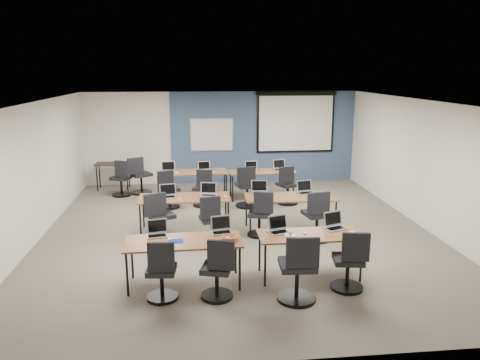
{
  "coord_description": "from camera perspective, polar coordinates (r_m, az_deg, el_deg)",
  "views": [
    {
      "loc": [
        -0.96,
        -9.24,
        3.32
      ],
      "look_at": [
        0.09,
        0.4,
        1.02
      ],
      "focal_mm": 35.0,
      "sensor_mm": 36.0,
      "label": 1
    }
  ],
  "objects": [
    {
      "name": "ceiling",
      "position": [
        9.31,
        -0.32,
        9.51
      ],
      "size": [
        8.0,
        9.0,
        0.02
      ],
      "primitive_type": "cube",
      "color": "white",
      "rests_on": "ground"
    },
    {
      "name": "task_chair_8",
      "position": [
        11.54,
        -8.71,
        -1.5
      ],
      "size": [
        0.51,
        0.49,
        0.97
      ],
      "rotation": [
        0.0,
        0.0,
        0.37
      ],
      "color": "black",
      "rests_on": "floor"
    },
    {
      "name": "laptop_2",
      "position": [
        7.7,
        4.74,
        -5.86
      ],
      "size": [
        0.34,
        0.29,
        0.26
      ],
      "rotation": [
        0.0,
        0.0,
        0.31
      ],
      "color": "#AEAEB3",
      "rests_on": "training_table_front_right"
    },
    {
      "name": "mouse_4",
      "position": [
        9.66,
        -7.4,
        -2.27
      ],
      "size": [
        0.07,
        0.1,
        0.03
      ],
      "primitive_type": "ellipsoid",
      "rotation": [
        0.0,
        0.0,
        -0.07
      ],
      "color": "white",
      "rests_on": "training_table_mid_left"
    },
    {
      "name": "task_chair_5",
      "position": [
        9.16,
        -3.48,
        -5.28
      ],
      "size": [
        0.49,
        0.49,
        0.97
      ],
      "rotation": [
        0.0,
        0.0,
        0.2
      ],
      "color": "black",
      "rests_on": "floor"
    },
    {
      "name": "mouse_5",
      "position": [
        9.74,
        -1.83,
        -2.02
      ],
      "size": [
        0.07,
        0.1,
        0.04
      ],
      "primitive_type": "ellipsoid",
      "rotation": [
        0.0,
        0.0,
        -0.04
      ],
      "color": "white",
      "rests_on": "training_table_mid_left"
    },
    {
      "name": "snack_bowl",
      "position": [
        7.33,
        -1.34,
        -7.03
      ],
      "size": [
        0.37,
        0.37,
        0.08
      ],
      "primitive_type": "imported",
      "rotation": [
        0.0,
        0.0,
        -0.22
      ],
      "color": "brown",
      "rests_on": "training_table_front_left"
    },
    {
      "name": "whiteboard",
      "position": [
        13.81,
        -3.47,
        5.51
      ],
      "size": [
        1.28,
        0.03,
        0.98
      ],
      "color": "#B9BDBF",
      "rests_on": "wall_back"
    },
    {
      "name": "wall_left",
      "position": [
        9.92,
        -23.94,
        0.72
      ],
      "size": [
        0.04,
        9.0,
        2.7
      ],
      "primitive_type": "cube",
      "color": "beige",
      "rests_on": "ground"
    },
    {
      "name": "wall_right",
      "position": [
        10.67,
        21.59,
        1.74
      ],
      "size": [
        0.04,
        9.0,
        2.7
      ],
      "primitive_type": "cube",
      "color": "beige",
      "rests_on": "ground"
    },
    {
      "name": "task_chair_2",
      "position": [
        6.95,
        7.11,
        -11.27
      ],
      "size": [
        0.58,
        0.58,
        1.05
      ],
      "rotation": [
        0.0,
        0.0,
        -0.06
      ],
      "color": "black",
      "rests_on": "floor"
    },
    {
      "name": "mouse_11",
      "position": [
        12.28,
        6.62,
        1.11
      ],
      "size": [
        0.08,
        0.1,
        0.03
      ],
      "primitive_type": "ellipsoid",
      "rotation": [
        0.0,
        0.0,
        -0.25
      ],
      "color": "white",
      "rests_on": "training_table_back_right"
    },
    {
      "name": "laptop_5",
      "position": [
        9.88,
        -3.84,
        -1.51
      ],
      "size": [
        0.34,
        0.29,
        0.26
      ],
      "rotation": [
        0.0,
        0.0,
        -0.23
      ],
      "color": "#B2B3C0",
      "rests_on": "training_table_mid_left"
    },
    {
      "name": "laptop_1",
      "position": [
        7.66,
        -2.29,
        -5.93
      ],
      "size": [
        0.33,
        0.28,
        0.25
      ],
      "rotation": [
        0.0,
        0.0,
        0.18
      ],
      "color": "silver",
      "rests_on": "training_table_front_left"
    },
    {
      "name": "task_chair_1",
      "position": [
        6.99,
        -2.71,
        -11.38
      ],
      "size": [
        0.49,
        0.48,
        0.97
      ],
      "rotation": [
        0.0,
        0.0,
        -0.27
      ],
      "color": "black",
      "rests_on": "floor"
    },
    {
      "name": "blue_mousepad",
      "position": [
        7.35,
        -7.83,
        -7.39
      ],
      "size": [
        0.24,
        0.21,
        0.01
      ],
      "primitive_type": "cube",
      "rotation": [
        0.0,
        0.0,
        0.07
      ],
      "color": "navy",
      "rests_on": "training_table_front_left"
    },
    {
      "name": "mouse_7",
      "position": [
        10.02,
        9.64,
        -1.78
      ],
      "size": [
        0.08,
        0.1,
        0.03
      ],
      "primitive_type": "ellipsoid",
      "rotation": [
        0.0,
        0.0,
        0.25
      ],
      "color": "white",
      "rests_on": "training_table_mid_right"
    },
    {
      "name": "laptop_8",
      "position": [
        12.26,
        -8.75,
        1.28
      ],
      "size": [
        0.35,
        0.3,
        0.27
      ],
      "rotation": [
        0.0,
        0.0,
        0.1
      ],
      "color": "silver",
      "rests_on": "training_table_back_left"
    },
    {
      "name": "training_table_front_right",
      "position": [
        7.69,
        8.51,
        -6.88
      ],
      "size": [
        1.67,
        0.7,
        0.73
      ],
      "rotation": [
        0.0,
        0.0,
        -0.01
      ],
      "color": "#A06228",
      "rests_on": "floor"
    },
    {
      "name": "spare_chair_b",
      "position": [
        12.89,
        -14.24,
        -0.15
      ],
      "size": [
        0.54,
        0.51,
        0.99
      ],
      "rotation": [
        0.0,
        0.0,
        -0.38
      ],
      "color": "black",
      "rests_on": "floor"
    },
    {
      "name": "mouse_2",
      "position": [
        7.68,
        7.9,
        -6.4
      ],
      "size": [
        0.09,
        0.12,
        0.04
      ],
      "primitive_type": "ellipsoid",
      "rotation": [
        0.0,
        0.0,
        -0.32
      ],
      "color": "white",
      "rests_on": "training_table_front_right"
    },
    {
      "name": "blue_accent_panel",
      "position": [
        14.03,
        2.89,
        5.23
      ],
      "size": [
        5.5,
        0.04,
        2.7
      ],
      "primitive_type": "cube",
      "color": "#3D5977",
      "rests_on": "wall_back"
    },
    {
      "name": "training_table_front_left",
      "position": [
        7.38,
        -6.88,
        -7.67
      ],
      "size": [
        1.81,
        0.75,
        0.73
      ],
      "rotation": [
        0.0,
        0.0,
        0.02
      ],
      "color": "#976129",
      "rests_on": "floor"
    },
    {
      "name": "floor",
      "position": [
        9.86,
        -0.3,
        -6.34
      ],
      "size": [
        8.0,
        9.0,
        0.02
      ],
      "primitive_type": "cube",
      "color": "#6B6354",
      "rests_on": "ground"
    },
    {
      "name": "laptop_4",
      "position": [
        9.85,
        -8.81,
        -1.69
      ],
      "size": [
        0.34,
        0.29,
        0.26
      ],
      "rotation": [
        0.0,
        0.0,
        0.22
      ],
      "color": "silver",
      "rests_on": "training_table_mid_left"
    },
    {
      "name": "task_chair_11",
      "position": [
        11.8,
        5.79,
        -1.01
      ],
      "size": [
        0.55,
        0.52,
        1.0
      ],
      "rotation": [
        0.0,
        0.0,
        0.41
      ],
      "color": "black",
      "rests_on": "floor"
    },
    {
      "name": "laptop_10",
      "position": [
        12.27,
        1.42,
        1.43
      ],
      "size": [
        0.33,
        0.28,
        0.25
      ],
      "rotation": [
        0.0,
        0.0,
        0.03
      ],
      "color": "silver",
      "rests_on": "training_table_back_right"
    },
    {
      "name": "spare_chair_a",
      "position": [
        13.0,
        -12.09,
        0.18
      ],
      "size": [
        0.62,
        0.56,
        1.03
      ],
      "rotation": [
        0.0,
        0.0,
        0.52
      ],
      "color": "black",
      "rests_on": "floor"
    },
    {
      "name": "task_chair_10",
      "position": [
        11.48,
        0.86,
        -1.23
      ],
      "size": [
        0.57,
        0.57,
        1.05
      ],
      "rotation": [
        0.0,
        0.0,
        0.23
      ],
      "color": "black",
      "rests_on": "floor"
    },
    {
      "name": "coffee_cup",
      "position": [
        7.51,
        6.17,
        -6.58
      ],
      "size": [
        0.07,
        0.07,
        0.06
      ],
      "primitive_type": "imported",
      "rotation": [
        0.0,
        0.0,
        -0.25
      ],
      "color": "white",
      "rests_on": "snack_plate"
    },
    {
      "name": "task_chair_3",
      "position": [
        7.43,
        13.22,
        -10.13
      ],
      "size": [
        0.5,
        0.5,
        0.99
      ],
      "rotation": [
        0.0,
        0.0,
        -0.16
      ],
      "color": "black",
      "rests_on": "floor"
    },
    {
      "name": "utility_table",
      "position": [
        13.66,
        -15.27,
        1.62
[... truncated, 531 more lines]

